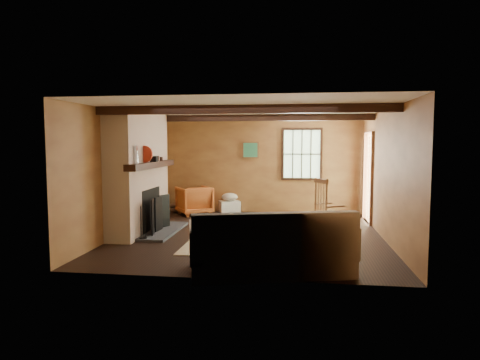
% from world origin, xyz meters
% --- Properties ---
extents(ground, '(5.50, 5.50, 0.00)m').
position_xyz_m(ground, '(0.00, 0.00, 0.00)').
color(ground, black).
rests_on(ground, ground).
extents(room_envelope, '(5.02, 5.52, 2.44)m').
position_xyz_m(room_envelope, '(0.22, 0.26, 1.63)').
color(room_envelope, '#A9733C').
rests_on(room_envelope, ground).
extents(fireplace, '(1.02, 2.30, 2.40)m').
position_xyz_m(fireplace, '(-2.23, -0.00, 1.10)').
color(fireplace, '#A65340').
rests_on(fireplace, ground).
extents(rug, '(2.50, 3.00, 0.01)m').
position_xyz_m(rug, '(0.20, -0.20, 0.00)').
color(rug, tan).
rests_on(rug, ground).
extents(rocking_chair, '(0.90, 0.75, 1.11)m').
position_xyz_m(rocking_chair, '(1.48, 0.17, 0.47)').
color(rocking_chair, tan).
rests_on(rocking_chair, ground).
extents(sofa, '(2.39, 1.51, 0.90)m').
position_xyz_m(sofa, '(0.55, -2.41, 0.32)').
color(sofa, beige).
rests_on(sofa, ground).
extents(firewood_pile, '(0.63, 0.11, 0.23)m').
position_xyz_m(firewood_pile, '(-2.01, 2.40, 0.11)').
color(firewood_pile, '#523423').
rests_on(firewood_pile, ground).
extents(laundry_basket, '(0.61, 0.54, 0.30)m').
position_xyz_m(laundry_basket, '(-0.82, 2.55, 0.15)').
color(laundry_basket, silver).
rests_on(laundry_basket, ground).
extents(basket_pillow, '(0.51, 0.47, 0.21)m').
position_xyz_m(basket_pillow, '(-0.82, 2.55, 0.40)').
color(basket_pillow, beige).
rests_on(basket_pillow, laundry_basket).
extents(armchair, '(1.06, 1.07, 0.71)m').
position_xyz_m(armchair, '(-1.65, 2.15, 0.35)').
color(armchair, '#BF6026').
rests_on(armchair, ground).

